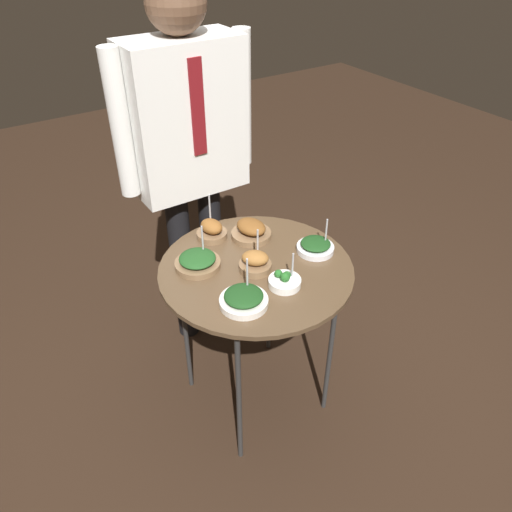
{
  "coord_description": "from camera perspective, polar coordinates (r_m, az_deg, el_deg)",
  "views": [
    {
      "loc": [
        -0.8,
        -1.22,
        1.83
      ],
      "look_at": [
        0.0,
        0.0,
        0.77
      ],
      "focal_mm": 35.0,
      "sensor_mm": 36.0,
      "label": 1
    }
  ],
  "objects": [
    {
      "name": "waiter_figure",
      "position": [
        2.09,
        -7.88,
        13.35
      ],
      "size": [
        0.61,
        0.23,
        1.64
      ],
      "color": "black",
      "rests_on": "ground_plane"
    },
    {
      "name": "serving_cart",
      "position": [
        1.86,
        0.0,
        -2.46
      ],
      "size": [
        0.72,
        0.72,
        0.72
      ],
      "color": "brown",
      "rests_on": "ground_plane"
    },
    {
      "name": "bowl_broccoli_front_center",
      "position": [
        1.74,
        3.28,
        -2.87
      ],
      "size": [
        0.11,
        0.11,
        0.13
      ],
      "color": "white",
      "rests_on": "serving_cart"
    },
    {
      "name": "bowl_spinach_near_rim",
      "position": [
        1.65,
        -1.41,
        -4.94
      ],
      "size": [
        0.16,
        0.16,
        0.16
      ],
      "color": "silver",
      "rests_on": "serving_cart"
    },
    {
      "name": "bowl_roast_center",
      "position": [
        1.98,
        -5.09,
        2.95
      ],
      "size": [
        0.12,
        0.12,
        0.17
      ],
      "color": "brown",
      "rests_on": "serving_cart"
    },
    {
      "name": "ground_plane",
      "position": [
        2.34,
        0.0,
        -15.56
      ],
      "size": [
        8.0,
        8.0,
        0.0
      ],
      "primitive_type": "plane",
      "color": "black"
    },
    {
      "name": "bowl_roast_mid_right",
      "position": [
        1.8,
        -0.09,
        -0.71
      ],
      "size": [
        0.12,
        0.12,
        0.15
      ],
      "color": "brown",
      "rests_on": "serving_cart"
    },
    {
      "name": "bowl_roast_back_left",
      "position": [
        1.97,
        -0.55,
        2.93
      ],
      "size": [
        0.16,
        0.16,
        0.07
      ],
      "color": "brown",
      "rests_on": "serving_cart"
    },
    {
      "name": "bowl_spinach_back_right",
      "position": [
        1.91,
        6.81,
        1.1
      ],
      "size": [
        0.14,
        0.14,
        0.14
      ],
      "color": "silver",
      "rests_on": "serving_cart"
    },
    {
      "name": "bowl_spinach_front_right",
      "position": [
        1.83,
        -6.69,
        -0.61
      ],
      "size": [
        0.17,
        0.17,
        0.15
      ],
      "color": "brown",
      "rests_on": "serving_cart"
    }
  ]
}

